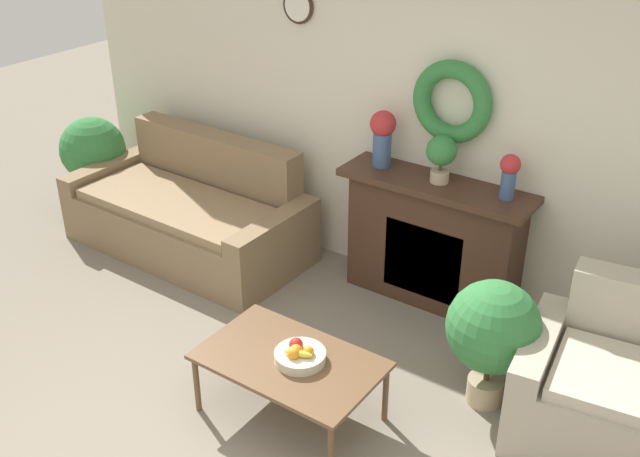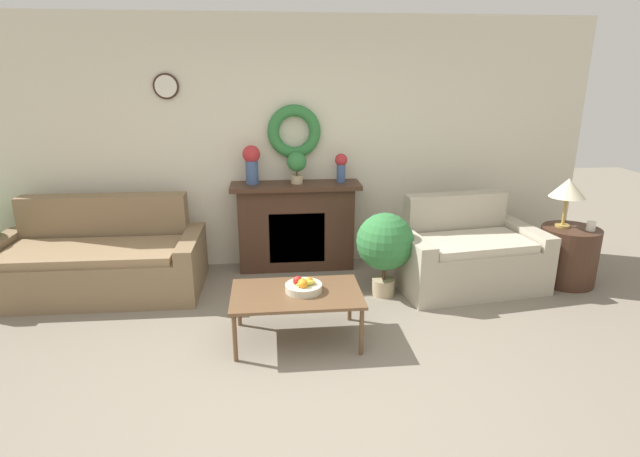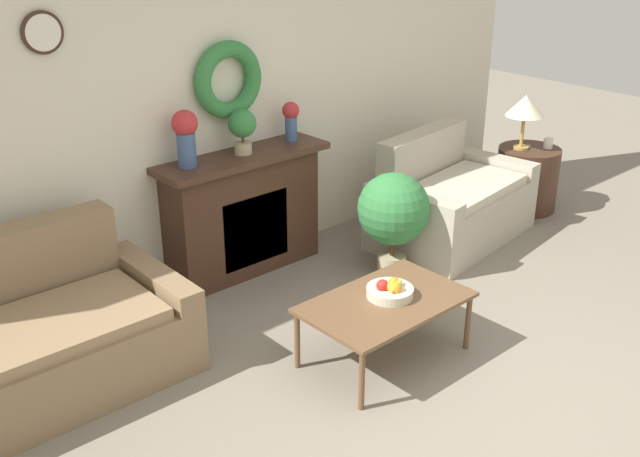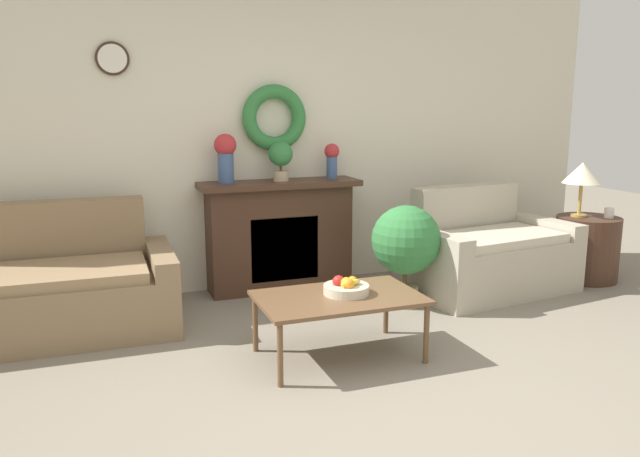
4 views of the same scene
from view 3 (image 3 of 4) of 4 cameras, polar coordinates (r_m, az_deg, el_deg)
name	(u,v)px [view 3 (image 3 of 4)]	position (r m, az deg, el deg)	size (l,w,h in m)	color
ground_plane	(489,421)	(4.48, 12.77, -14.13)	(16.00, 16.00, 0.00)	gray
wall_back	(210,100)	(5.66, -8.36, 9.63)	(6.80, 0.19, 2.70)	beige
fireplace	(243,213)	(5.82, -5.86, 1.20)	(1.39, 0.41, 0.97)	#42281C
couch_left	(10,349)	(4.77, -22.56, -8.49)	(2.03, 1.00, 0.91)	#846B4C
loveseat_right	(449,203)	(6.55, 9.84, 1.94)	(1.54, 1.05, 0.90)	#B2A893
coffee_table	(385,305)	(4.72, 5.01, -5.86)	(1.05, 0.65, 0.42)	brown
fruit_bowl	(390,290)	(4.73, 5.37, -4.72)	(0.30, 0.30, 0.12)	beige
side_table_by_loveseat	(527,179)	(7.36, 15.48, 3.68)	(0.58, 0.58, 0.60)	#42281C
table_lamp	(525,107)	(7.13, 15.37, 8.94)	(0.35, 0.35, 0.50)	#B28E42
mug	(548,143)	(7.31, 16.99, 6.23)	(0.09, 0.09, 0.09)	silver
vase_on_mantel_left	(185,134)	(5.35, -10.22, 7.10)	(0.19, 0.19, 0.41)	#3D5684
vase_on_mantel_right	(291,118)	(5.90, -2.24, 8.40)	(0.13, 0.13, 0.31)	#3D5684
potted_plant_on_mantel	(242,127)	(5.60, -5.94, 7.73)	(0.21, 0.21, 0.34)	tan
potted_plant_floor_by_loveseat	(393,211)	(5.74, 5.61, 1.31)	(0.56, 0.56, 0.83)	tan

